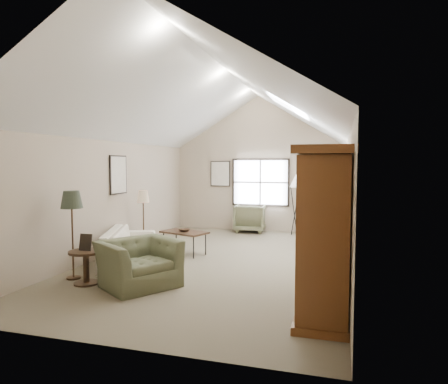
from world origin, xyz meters
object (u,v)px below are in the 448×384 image
(side_chair, at_px, (311,218))
(sofa, at_px, (129,245))
(armchair_near, at_px, (139,263))
(side_table, at_px, (86,267))
(armoire, at_px, (325,232))
(coffee_table, at_px, (184,243))
(armchair_far, at_px, (250,218))

(side_chair, bearing_deg, sofa, -141.88)
(armchair_near, relative_size, side_table, 2.07)
(sofa, bearing_deg, armoire, -136.96)
(armoire, relative_size, coffee_table, 2.20)
(armchair_far, bearing_deg, side_table, 71.87)
(coffee_table, xyz_separation_m, side_chair, (2.50, 3.30, 0.22))
(armchair_near, xyz_separation_m, coffee_table, (-0.15, 2.36, -0.12))
(armchair_far, xyz_separation_m, side_chair, (1.74, 0.00, 0.08))
(armchair_near, bearing_deg, side_chair, 11.43)
(armchair_near, height_order, armchair_far, armchair_far)
(armchair_near, xyz_separation_m, side_table, (-0.90, -0.13, -0.10))
(armoire, distance_m, side_table, 3.94)
(sofa, height_order, armchair_far, armchair_far)
(armchair_near, bearing_deg, coffee_table, 37.61)
(sofa, height_order, side_table, sofa)
(side_chair, bearing_deg, armoire, -97.76)
(armoire, bearing_deg, side_chair, 95.48)
(armoire, bearing_deg, armchair_far, 110.90)
(armoire, bearing_deg, sofa, 154.26)
(armoire, relative_size, sofa, 0.98)
(side_table, xyz_separation_m, side_chair, (3.26, 5.80, 0.20))
(sofa, height_order, coffee_table, sofa)
(sofa, height_order, armchair_near, armchair_near)
(armoire, relative_size, armchair_far, 2.49)
(sofa, xyz_separation_m, side_chair, (3.36, 4.20, 0.15))
(armchair_far, xyz_separation_m, coffee_table, (-0.76, -3.30, -0.15))
(armchair_near, xyz_separation_m, armchair_far, (0.61, 5.67, 0.02))
(coffee_table, bearing_deg, armchair_near, -86.39)
(sofa, xyz_separation_m, armchair_far, (1.61, 4.20, 0.07))
(armoire, xyz_separation_m, armchair_near, (-2.94, 0.43, -0.72))
(sofa, relative_size, side_table, 3.99)
(armchair_near, bearing_deg, armoire, -64.40)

